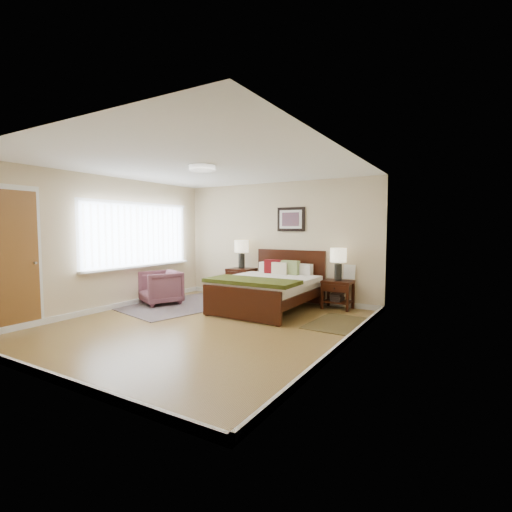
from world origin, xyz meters
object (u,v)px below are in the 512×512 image
object	(u,v)px
nightstand_right	(338,291)
lamp_left	(242,249)
lamp_right	(338,259)
bed	(269,284)
rug_persian	(181,305)
armchair	(160,288)
nightstand_left	(241,274)

from	to	relation	value
nightstand_right	lamp_left	bearing A→B (deg)	179.69
nightstand_right	lamp_left	distance (m)	2.30
lamp_left	lamp_right	distance (m)	2.18
bed	nightstand_right	bearing A→B (deg)	33.86
lamp_left	rug_persian	size ratio (longest dim) A/B	0.27
nightstand_right	rug_persian	distance (m)	3.08
bed	lamp_left	size ratio (longest dim) A/B	3.25
lamp_left	armchair	world-z (taller)	lamp_left
lamp_left	armchair	xyz separation A→B (m)	(-1.05, -1.41, -0.74)
nightstand_right	armchair	world-z (taller)	armchair
lamp_left	armchair	bearing A→B (deg)	-126.66
nightstand_right	lamp_right	distance (m)	0.62
bed	nightstand_right	xyz separation A→B (m)	(1.09, 0.73, -0.16)
lamp_left	rug_persian	world-z (taller)	lamp_left
nightstand_left	nightstand_right	size ratio (longest dim) A/B	1.20
nightstand_right	armchair	bearing A→B (deg)	-156.62
nightstand_left	bed	bearing A→B (deg)	-33.51
nightstand_left	rug_persian	world-z (taller)	nightstand_left
nightstand_left	armchair	xyz separation A→B (m)	(-1.05, -1.39, -0.19)
lamp_right	armchair	bearing A→B (deg)	-156.44
nightstand_left	rug_persian	bearing A→B (deg)	-115.08
nightstand_right	armchair	xyz separation A→B (m)	(-3.23, -1.40, 0.00)
nightstand_right	lamp_left	world-z (taller)	lamp_left
bed	lamp_left	distance (m)	1.44
nightstand_left	lamp_left	distance (m)	0.54
lamp_left	nightstand_left	bearing A→B (deg)	-90.00
bed	lamp_left	bearing A→B (deg)	145.70
nightstand_left	armchair	world-z (taller)	armchair
nightstand_left	armchair	bearing A→B (deg)	-127.09
bed	nightstand_left	world-z (taller)	bed
nightstand_right	rug_persian	size ratio (longest dim) A/B	0.24
lamp_right	rug_persian	xyz separation A→B (m)	(-2.78, -1.30, -0.96)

